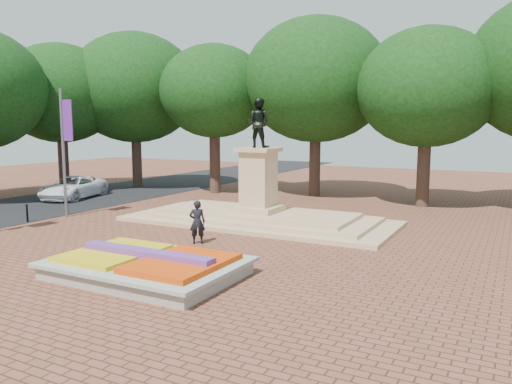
% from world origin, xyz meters
% --- Properties ---
extents(ground, '(90.00, 90.00, 0.00)m').
position_xyz_m(ground, '(0.00, 0.00, 0.00)').
color(ground, brown).
rests_on(ground, ground).
extents(asphalt_street, '(9.00, 90.00, 0.02)m').
position_xyz_m(asphalt_street, '(-15.00, 5.00, 0.01)').
color(asphalt_street, black).
rests_on(asphalt_street, ground).
extents(flower_bed, '(6.30, 4.30, 0.91)m').
position_xyz_m(flower_bed, '(1.03, -2.00, 0.38)').
color(flower_bed, gray).
rests_on(flower_bed, ground).
extents(monument, '(14.00, 6.00, 6.40)m').
position_xyz_m(monument, '(0.00, 8.00, 0.88)').
color(monument, tan).
rests_on(monument, ground).
extents(tree_row_back, '(44.80, 8.80, 10.43)m').
position_xyz_m(tree_row_back, '(2.33, 18.00, 6.67)').
color(tree_row_back, '#35241D').
rests_on(tree_row_back, ground).
extents(van, '(3.84, 5.97, 1.53)m').
position_xyz_m(van, '(-15.38, 9.69, 0.77)').
color(van, white).
rests_on(van, ground).
extents(pedestrian, '(0.82, 0.73, 1.88)m').
position_xyz_m(pedestrian, '(-0.16, 2.67, 0.94)').
color(pedestrian, black).
rests_on(pedestrian, ground).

